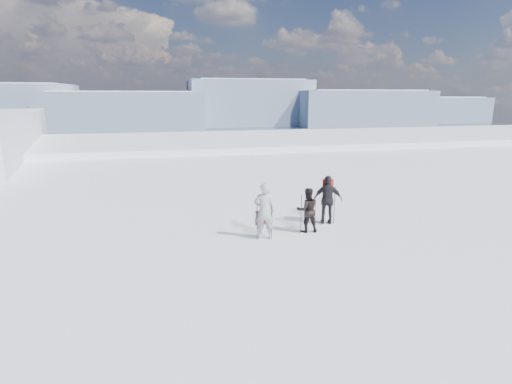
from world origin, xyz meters
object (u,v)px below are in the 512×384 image
at_px(skier_dark, 307,210).
at_px(skis_loose, 259,217).
at_px(skier_grey, 264,211).
at_px(skier_pack, 328,200).

bearing_deg(skier_dark, skis_loose, -53.38).
distance_m(skier_grey, skier_pack, 2.77).
bearing_deg(skier_grey, skier_pack, -147.95).
xyz_separation_m(skier_dark, skier_pack, (1.03, 0.66, 0.12)).
bearing_deg(skis_loose, skier_grey, -99.55).
height_order(skier_grey, skis_loose, skier_grey).
distance_m(skier_grey, skier_dark, 1.60).
bearing_deg(skis_loose, skier_pack, -28.84).
bearing_deg(skier_dark, skier_grey, 14.96).
distance_m(skier_dark, skier_pack, 1.23).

